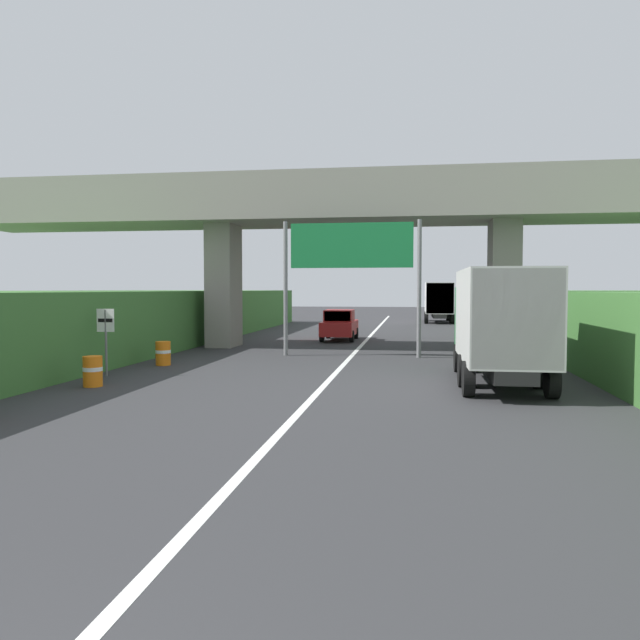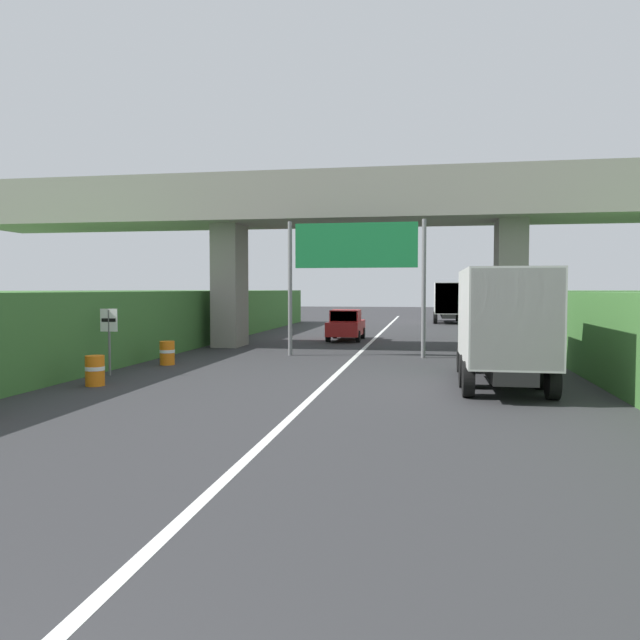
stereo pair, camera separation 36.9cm
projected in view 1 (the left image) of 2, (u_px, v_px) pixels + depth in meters
lane_centre_stripe at (346, 361)px, 24.64m from camera, size 0.20×85.12×0.01m
overpass_bridge at (359, 218)px, 29.90m from camera, size 40.00×4.80×8.28m
overhead_highway_sign at (351, 255)px, 26.25m from camera, size 5.88×0.18×5.78m
speed_limit_sign at (106, 332)px, 20.40m from camera, size 0.60×0.08×2.23m
truck_white at (438, 300)px, 53.82m from camera, size 2.44×7.30×3.44m
truck_green at (499, 321)px, 18.57m from camera, size 2.44×7.30×3.44m
car_red at (339, 325)px, 34.89m from camera, size 1.86×4.10×1.72m
construction_barrel_2 at (93, 371)px, 18.29m from camera, size 0.57×0.57×0.90m
construction_barrel_3 at (163, 353)px, 23.42m from camera, size 0.57×0.57×0.90m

